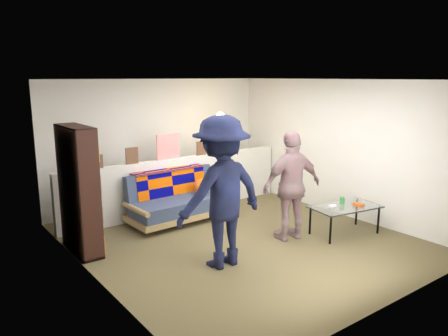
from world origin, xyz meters
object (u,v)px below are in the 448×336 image
(coffee_table, at_px, (345,208))
(floor_lamp, at_px, (222,140))
(bookshelf, at_px, (79,195))
(futon_sofa, at_px, (179,200))
(person_right, at_px, (292,186))
(person_left, at_px, (221,192))

(coffee_table, relative_size, floor_lamp, 0.65)
(bookshelf, height_order, floor_lamp, bookshelf)
(bookshelf, distance_m, coffee_table, 4.01)
(futon_sofa, xyz_separation_m, person_right, (0.92, -1.77, 0.48))
(futon_sofa, bearing_deg, person_right, -62.59)
(futon_sofa, height_order, floor_lamp, floor_lamp)
(futon_sofa, relative_size, floor_lamp, 1.02)
(floor_lamp, relative_size, person_right, 1.07)
(bookshelf, xyz_separation_m, person_left, (1.33, -1.53, 0.15))
(bookshelf, xyz_separation_m, person_right, (2.74, -1.41, -0.00))
(bookshelf, height_order, person_left, person_left)
(coffee_table, xyz_separation_m, person_left, (-2.24, 0.24, 0.56))
(futon_sofa, height_order, person_left, person_left)
(floor_lamp, bearing_deg, person_right, -95.54)
(futon_sofa, bearing_deg, floor_lamp, 13.82)
(futon_sofa, xyz_separation_m, bookshelf, (-1.82, -0.37, 0.48))
(bookshelf, relative_size, coffee_table, 1.54)
(futon_sofa, distance_m, coffee_table, 2.76)
(floor_lamp, bearing_deg, futon_sofa, -166.18)
(bookshelf, bearing_deg, coffee_table, -26.43)
(floor_lamp, distance_m, person_left, 2.72)
(futon_sofa, height_order, coffee_table, futon_sofa)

